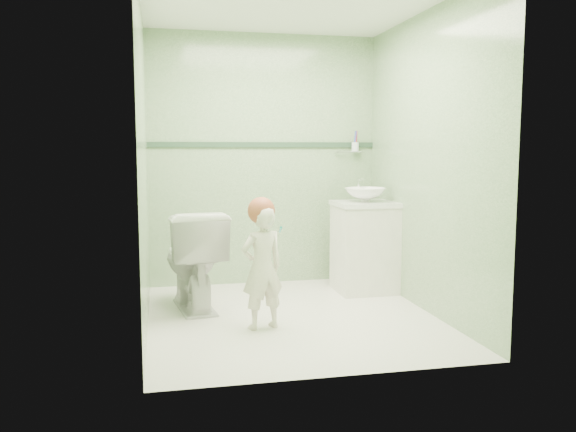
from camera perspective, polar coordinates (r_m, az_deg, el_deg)
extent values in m
plane|color=silver|center=(4.70, 0.39, -9.70)|extent=(2.50, 2.50, 0.00)
cube|color=#7BA373|center=(5.74, -2.33, 5.38)|extent=(2.20, 0.04, 2.40)
cube|color=#7BA373|center=(3.31, 5.15, 4.56)|extent=(2.20, 0.04, 2.40)
cube|color=#7BA373|center=(4.41, -13.75, 4.88)|extent=(0.04, 2.50, 2.40)
cube|color=#7BA373|center=(4.87, 13.18, 5.03)|extent=(0.04, 2.50, 2.40)
plane|color=white|center=(4.64, 0.42, 20.07)|extent=(2.50, 2.50, 0.00)
cube|color=#2B4633|center=(5.73, -2.32, 6.88)|extent=(2.20, 0.02, 0.05)
cube|color=white|center=(5.50, 7.38, -3.10)|extent=(0.52, 0.50, 0.80)
cube|color=white|center=(5.44, 7.44, 1.16)|extent=(0.54, 0.52, 0.04)
imported|color=white|center=(5.44, 7.45, 2.04)|extent=(0.37, 0.37, 0.13)
cylinder|color=silver|center=(5.62, 6.78, 2.77)|extent=(0.03, 0.03, 0.18)
cylinder|color=silver|center=(5.57, 6.96, 3.56)|extent=(0.02, 0.12, 0.02)
cylinder|color=silver|center=(5.89, 5.87, 6.16)|extent=(0.26, 0.02, 0.02)
cylinder|color=silver|center=(5.89, 6.49, 6.64)|extent=(0.07, 0.07, 0.09)
cylinder|color=red|center=(5.90, 6.63, 7.32)|extent=(0.01, 0.01, 0.17)
cylinder|color=blue|center=(5.89, 6.45, 7.32)|extent=(0.01, 0.01, 0.17)
cylinder|color=red|center=(5.90, 6.56, 7.32)|extent=(0.01, 0.01, 0.17)
cylinder|color=#683FA5|center=(5.88, 6.54, 7.32)|extent=(0.01, 0.01, 0.17)
imported|color=white|center=(4.91, -9.17, -4.16)|extent=(0.57, 0.86, 0.82)
imported|color=white|center=(4.31, -2.51, -5.02)|extent=(0.38, 0.31, 0.90)
sphere|color=#9F4D30|center=(4.27, -2.59, 0.51)|extent=(0.20, 0.20, 0.20)
cylinder|color=teal|center=(4.19, -0.74, -1.32)|extent=(0.04, 0.14, 0.06)
cube|color=white|center=(4.20, -1.79, -0.76)|extent=(0.03, 0.02, 0.02)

